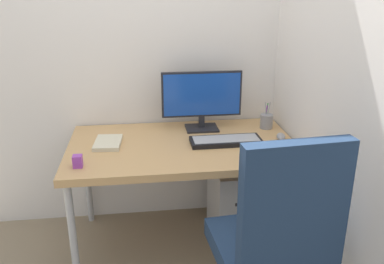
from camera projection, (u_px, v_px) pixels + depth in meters
The scene contains 12 objects.
ground_plane at pixel (184, 242), 2.68m from camera, with size 8.00×8.00×0.00m, color gray.
wall_back at pixel (174, 17), 2.60m from camera, with size 2.78×0.04×2.80m, color white.
wall_side_right at pixel (323, 25), 2.09m from camera, with size 0.04×2.24×2.80m, color white.
desk at pixel (183, 151), 2.46m from camera, with size 1.36×0.81×0.70m.
office_chair at pixel (277, 236), 1.79m from camera, with size 0.61×0.62×1.05m.
filing_cabinet at pixel (241, 200), 2.67m from camera, with size 0.37×0.45×0.52m.
monitor at pixel (202, 98), 2.62m from camera, with size 0.52×0.17×0.38m.
keyboard at pixel (226, 141), 2.44m from camera, with size 0.43×0.16×0.03m.
mouse at pixel (281, 136), 2.50m from camera, with size 0.05×0.10×0.04m, color gray.
pen_holder at pixel (266, 121), 2.68m from camera, with size 0.08×0.08×0.18m.
notebook at pixel (108, 143), 2.42m from camera, with size 0.15×0.23×0.02m, color beige.
desk_clamp_accessory at pixel (78, 161), 2.12m from camera, with size 0.05×0.05×0.06m, color purple.
Camera 1 is at (-0.24, -2.25, 1.60)m, focal length 38.11 mm.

